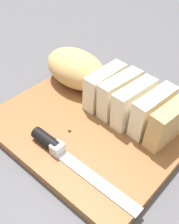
% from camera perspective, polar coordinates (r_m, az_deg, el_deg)
% --- Properties ---
extents(ground_plane, '(3.00, 3.00, 0.00)m').
position_cam_1_polar(ground_plane, '(0.59, 0.00, -3.62)').
color(ground_plane, '#4C4C51').
extents(cutting_board, '(0.38, 0.31, 0.02)m').
position_cam_1_polar(cutting_board, '(0.59, 0.00, -2.94)').
color(cutting_board, brown).
rests_on(cutting_board, ground_plane).
extents(bread_loaf, '(0.38, 0.13, 0.08)m').
position_cam_1_polar(bread_loaf, '(0.62, 2.46, 5.95)').
color(bread_loaf, tan).
rests_on(bread_loaf, cutting_board).
extents(bread_knife, '(0.25, 0.02, 0.02)m').
position_cam_1_polar(bread_knife, '(0.52, -6.62, -7.57)').
color(bread_knife, silver).
rests_on(bread_knife, cutting_board).
extents(crumb_near_knife, '(0.01, 0.01, 0.01)m').
position_cam_1_polar(crumb_near_knife, '(0.61, 2.46, 0.53)').
color(crumb_near_knife, tan).
rests_on(crumb_near_knife, cutting_board).
extents(crumb_near_loaf, '(0.01, 0.01, 0.01)m').
position_cam_1_polar(crumb_near_loaf, '(0.56, -4.16, -3.64)').
color(crumb_near_loaf, tan).
rests_on(crumb_near_loaf, cutting_board).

